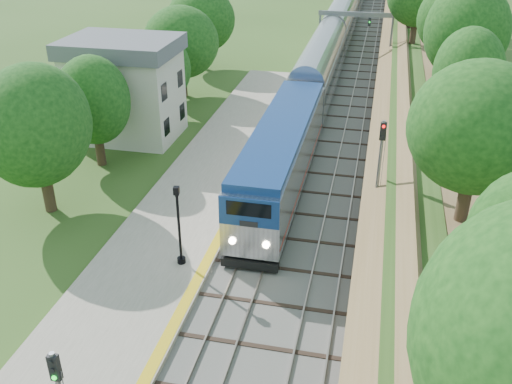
% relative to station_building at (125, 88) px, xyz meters
% --- Properties ---
extents(trackbed, '(9.50, 170.00, 0.28)m').
position_rel_station_building_xyz_m(trackbed, '(16.00, 30.00, -4.02)').
color(trackbed, '#4C4944').
rests_on(trackbed, ground).
extents(platform, '(6.40, 68.00, 0.38)m').
position_rel_station_building_xyz_m(platform, '(8.80, -14.00, -3.90)').
color(platform, gray).
rests_on(platform, ground).
extents(yellow_stripe, '(0.55, 68.00, 0.01)m').
position_rel_station_building_xyz_m(yellow_stripe, '(11.65, -14.00, -3.70)').
color(yellow_stripe, gold).
rests_on(yellow_stripe, platform).
extents(embankment, '(10.64, 170.00, 11.70)m').
position_rel_station_building_xyz_m(embankment, '(24.35, 30.00, -2.14)').
color(embankment, brown).
rests_on(embankment, ground).
extents(station_building, '(8.60, 6.60, 8.00)m').
position_rel_station_building_xyz_m(station_building, '(0.00, 0.00, 0.00)').
color(station_building, beige).
rests_on(station_building, ground).
extents(signal_gantry, '(8.40, 0.38, 6.20)m').
position_rel_station_building_xyz_m(signal_gantry, '(16.47, 24.99, 0.73)').
color(signal_gantry, slate).
rests_on(signal_gantry, ground).
extents(trees_behind_platform, '(7.82, 53.32, 7.21)m').
position_rel_station_building_xyz_m(trees_behind_platform, '(2.83, -9.33, 0.44)').
color(trees_behind_platform, '#332316').
rests_on(trees_behind_platform, ground).
extents(train, '(3.17, 148.63, 4.66)m').
position_rel_station_building_xyz_m(train, '(14.00, 56.55, -1.72)').
color(train, black).
rests_on(train, trackbed).
extents(lamppost_far, '(0.45, 0.45, 4.55)m').
position_rel_station_building_xyz_m(lamppost_far, '(10.38, -16.97, -1.68)').
color(lamppost_far, black).
rests_on(lamppost_far, platform).
extents(signal_farside, '(0.36, 0.28, 6.49)m').
position_rel_station_building_xyz_m(signal_farside, '(20.20, -9.87, -0.01)').
color(signal_farside, slate).
rests_on(signal_farside, ground).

